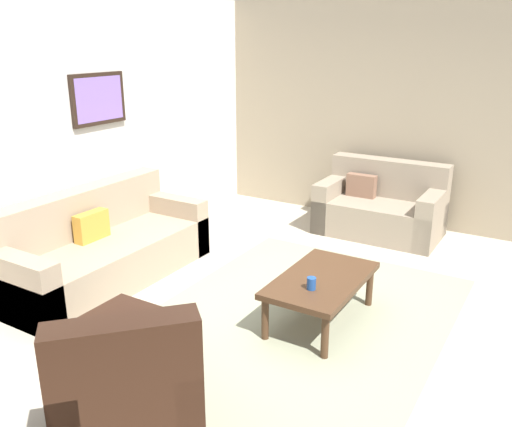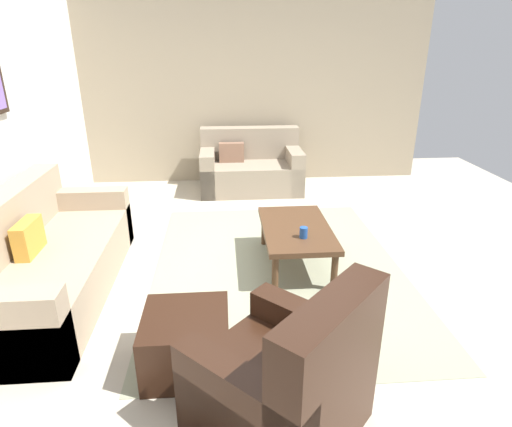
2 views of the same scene
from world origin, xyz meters
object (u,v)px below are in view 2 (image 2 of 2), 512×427
ottoman (187,341)px  couch_main (39,263)px  couch_loveseat (250,169)px  coffee_table (296,232)px  cup (304,233)px  armchair_leather (290,388)px

ottoman → couch_main: bearing=52.5°
couch_loveseat → couch_main: bearing=144.1°
coffee_table → cup: cup is taller
coffee_table → cup: bearing=-175.0°
couch_main → ottoman: (-1.01, -1.31, -0.10)m
armchair_leather → ottoman: size_ratio=2.02×
coffee_table → cup: size_ratio=10.95×
coffee_table → cup: 0.27m
couch_loveseat → armchair_leather: 4.33m
ottoman → cup: (1.10, -0.98, 0.26)m
armchair_leather → cup: 1.72m
armchair_leather → cup: armchair_leather is taller
armchair_leather → cup: size_ratio=11.26×
couch_main → couch_loveseat: (2.75, -1.99, 0.01)m
couch_loveseat → cup: 2.68m
couch_main → cup: (0.09, -2.29, 0.16)m
couch_main → couch_loveseat: same height
ottoman → coffee_table: 1.66m
couch_loveseat → armchair_leather: (-4.33, 0.08, 0.01)m
couch_main → armchair_leather: (-1.58, -1.91, 0.01)m
armchair_leather → cup: (1.67, -0.38, 0.15)m
couch_loveseat → coffee_table: (-2.41, -0.28, 0.06)m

